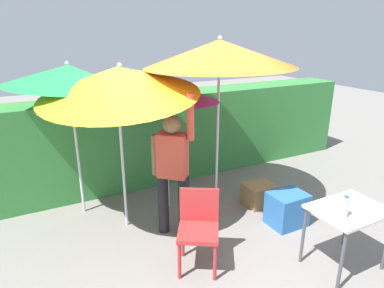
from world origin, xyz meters
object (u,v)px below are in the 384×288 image
Objects in this scene: bottle_water at (345,207)px; crate_cardboard at (259,194)px; cooler_box at (287,209)px; folding_table at (348,216)px; umbrella_orange at (165,91)px; umbrella_rainbow at (220,54)px; person_vendor at (173,168)px; umbrella_yellow at (68,76)px; chair_plastic at (199,225)px; umbrella_navy at (119,81)px.

crate_cardboard is at bearing 80.93° from bottle_water.
folding_table is at bearing -92.64° from cooler_box.
umbrella_orange is at bearing 136.62° from cooler_box.
umbrella_rainbow reaches higher than person_vendor.
person_vendor reaches higher than bottle_water.
umbrella_yellow is 9.18× the size of bottle_water.
person_vendor is 3.84× the size of cooler_box.
umbrella_yellow is (-1.81, 0.80, -0.28)m from umbrella_rainbow.
chair_plastic is at bearing -173.46° from cooler_box.
umbrella_navy is at bearing -54.73° from umbrella_yellow.
umbrella_rainbow is 2.21m from chair_plastic.
cooler_box is at bearing 6.54° from chair_plastic.
person_vendor is at bearing 127.89° from bottle_water.
umbrella_yellow is 1.17× the size of person_vendor.
umbrella_yellow is 2.75× the size of folding_table.
chair_plastic is at bearing -129.78° from umbrella_rainbow.
umbrella_navy is at bearing 134.68° from folding_table.
crate_cardboard is (0.02, 0.63, -0.07)m from cooler_box.
umbrella_navy is 1.24m from person_vendor.
umbrella_rainbow is at bearing -5.16° from umbrella_navy.
umbrella_rainbow is 10.38× the size of bottle_water.
folding_table is 3.33× the size of bottle_water.
chair_plastic reaches higher than folding_table.
umbrella_rainbow is 2.21m from crate_cardboard.
umbrella_rainbow reaches higher than umbrella_orange.
crate_cardboard is (0.63, -0.23, -2.10)m from umbrella_rainbow.
umbrella_navy is (-1.33, 0.12, -0.29)m from umbrella_rainbow.
umbrella_orange is 1.10m from person_vendor.
umbrella_navy is at bearing -162.68° from umbrella_orange.
person_vendor is at bearing -43.08° from umbrella_navy.
umbrella_orange is 1.27m from umbrella_yellow.
umbrella_orange is at bearing 152.51° from umbrella_rainbow.
person_vendor is 0.81m from chair_plastic.
person_vendor is (-0.85, -0.33, -1.33)m from umbrella_rainbow.
umbrella_rainbow is 1.06× the size of umbrella_navy.
person_vendor reaches higher than chair_plastic.
umbrella_rainbow reaches higher than bottle_water.
chair_plastic reaches higher than crate_cardboard.
cooler_box is at bearing -26.62° from umbrella_navy.
folding_table is (1.91, -1.93, -1.33)m from umbrella_navy.
cooler_box is at bearing 87.36° from folding_table.
person_vendor is at bearing 89.43° from chair_plastic.
bottle_water is at bearing -65.59° from umbrella_orange.
chair_plastic is 2.03× the size of crate_cardboard.
person_vendor is (-0.20, -0.67, -0.85)m from umbrella_orange.
folding_table reaches higher than cooler_box.
folding_table is at bearing 22.84° from bottle_water.
chair_plastic is 3.71× the size of bottle_water.
folding_table reaches higher than crate_cardboard.
umbrella_yellow is 3.42m from cooler_box.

